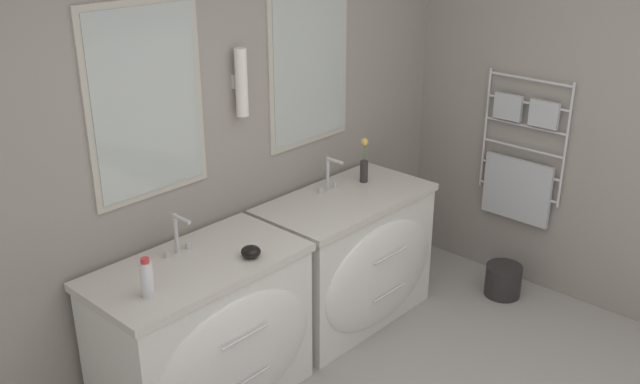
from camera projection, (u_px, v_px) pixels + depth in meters
The scene contains 10 objects.
wall_back at pixel (221, 145), 4.11m from camera, with size 5.55×0.15×2.60m.
wall_right at pixel (551, 113), 4.81m from camera, with size 0.13×3.82×2.60m.
vanity_left at pixel (207, 335), 3.86m from camera, with size 1.17×0.68×0.88m.
vanity_right at pixel (350, 259), 4.67m from camera, with size 1.17×0.68×0.88m.
faucet_left at pixel (178, 234), 3.76m from camera, with size 0.17×0.14×0.23m.
faucet_right at pixel (330, 174), 4.58m from camera, with size 0.17×0.14×0.23m.
toiletry_bottle at pixel (147, 279), 3.37m from camera, with size 0.06×0.06×0.20m.
amenity_bowl at pixel (251, 252), 3.76m from camera, with size 0.11×0.11×0.06m.
flower_vase at pixel (364, 165), 4.72m from camera, with size 0.05×0.05×0.31m.
waste_bin at pixel (503, 280), 5.07m from camera, with size 0.26×0.26×0.23m.
Camera 1 is at (-2.47, -1.16, 2.64)m, focal length 40.00 mm.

